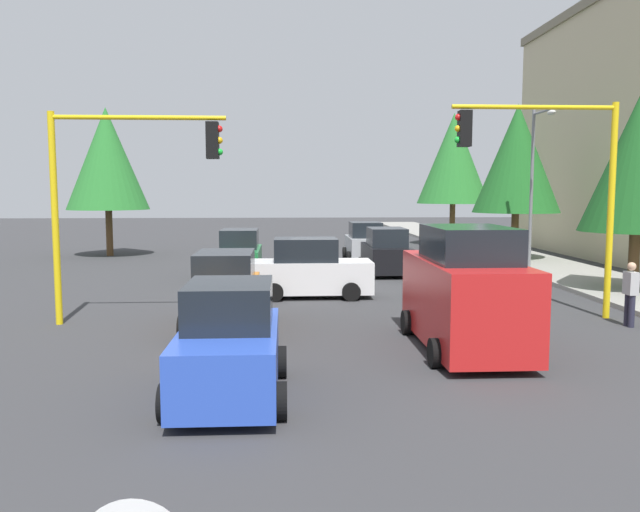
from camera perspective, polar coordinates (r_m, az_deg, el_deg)
The scene contains 18 objects.
ground_plane at distance 23.35m, azimuth 0.47°, elevation -2.85°, with size 120.00×120.00×0.00m, color #353538.
sidewalk_kerb at distance 30.68m, azimuth 19.81°, elevation -0.95°, with size 80.00×4.00×0.15m, color gray.
lane_arrow_near at distance 12.15m, azimuth -10.44°, elevation -11.19°, with size 2.40×1.10×1.10m.
traffic_signal_near_right at distance 17.55m, azimuth -17.19°, elevation 6.97°, with size 0.36×4.59×5.59m.
traffic_signal_near_left at distance 18.51m, azimuth 19.93°, elevation 7.51°, with size 0.36×4.59×5.93m.
street_lamp_curbside at distance 28.72m, azimuth 18.79°, elevation 7.18°, with size 2.15×0.28×7.00m.
tree_roadside_far at distance 42.53m, azimuth 11.90°, elevation 8.55°, with size 4.65×4.65×8.52m.
tree_roadside_near at distance 24.22m, azimuth 26.69°, elevation 7.53°, with size 3.78×3.78×6.88m.
tree_roadside_mid at distance 33.13m, azimuth 17.27°, elevation 8.34°, with size 4.26×4.26×7.78m.
tree_opposite_side at distance 36.34m, azimuth -18.58°, elevation 8.26°, with size 4.36×4.36×7.98m.
delivery_van_red at distance 14.56m, azimuth 12.89°, elevation -3.23°, with size 4.80×2.22×2.77m.
car_white at distance 21.22m, azimuth -0.89°, elevation -1.29°, with size 2.00×4.01×1.98m.
car_blue at distance 11.15m, azimuth -8.13°, elevation -7.97°, with size 3.66×1.97×1.98m.
car_black at distance 27.23m, azimuth 5.95°, elevation 0.28°, with size 3.96×2.02×1.98m.
car_green at distance 26.07m, azimuth -7.23°, elevation 0.01°, with size 3.87×1.99×1.98m.
car_silver at distance 32.12m, azimuth 4.06°, elevation 1.15°, with size 3.62×2.03×1.98m.
car_orange at distance 16.58m, azimuth -8.55°, elevation -3.39°, with size 4.07×1.96×1.98m.
pedestrian_crossing at distance 18.46m, azimuth 26.09°, elevation -2.94°, with size 0.40×0.24×1.70m.
Camera 1 is at (23.03, -1.48, 3.56)m, focal length 35.65 mm.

